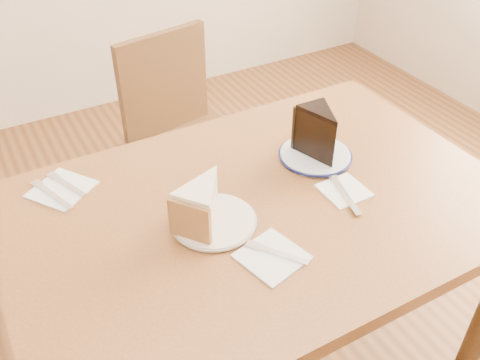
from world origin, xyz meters
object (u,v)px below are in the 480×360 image
object	(u,v)px
plate_cream	(214,221)
carrot_cake	(205,202)
plate_navy	(315,155)
chair_far	(188,142)
chocolate_cake	(321,136)
table	(260,233)

from	to	relation	value
plate_cream	carrot_cake	xyz separation A→B (m)	(-0.01, 0.01, 0.05)
plate_navy	carrot_cake	distance (m)	0.39
carrot_cake	chair_far	bearing A→B (deg)	122.34
chair_far	plate_cream	size ratio (longest dim) A/B	4.55
plate_cream	plate_navy	size ratio (longest dim) A/B	1.01
plate_navy	chocolate_cake	bearing A→B (deg)	-88.42
chocolate_cake	plate_navy	bearing A→B (deg)	-86.89
plate_navy	plate_cream	bearing A→B (deg)	-163.73
plate_navy	carrot_cake	world-z (taller)	carrot_cake
table	chair_far	xyz separation A→B (m)	(0.12, 0.71, -0.17)
chair_far	chocolate_cake	distance (m)	0.73
plate_cream	plate_navy	distance (m)	0.37
plate_navy	chocolate_cake	xyz separation A→B (m)	(0.00, -0.01, 0.07)
plate_cream	chair_far	bearing A→B (deg)	70.95
plate_navy	chair_far	bearing A→B (deg)	100.14
chair_far	plate_cream	distance (m)	0.81
carrot_cake	chocolate_cake	size ratio (longest dim) A/B	1.08
table	plate_navy	bearing A→B (deg)	22.39
plate_cream	plate_navy	world-z (taller)	same
plate_navy	chocolate_cake	distance (m)	0.07
plate_cream	chocolate_cake	xyz separation A→B (m)	(0.36, 0.09, 0.07)
plate_cream	chocolate_cake	world-z (taller)	chocolate_cake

